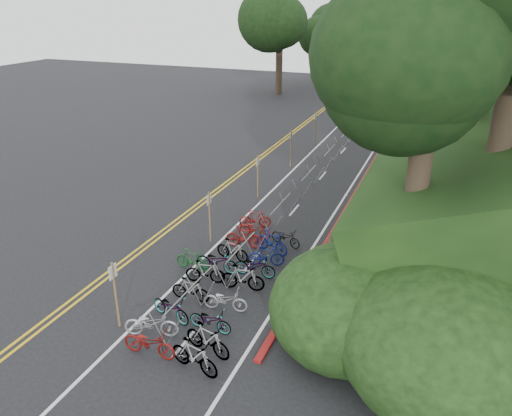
{
  "coord_description": "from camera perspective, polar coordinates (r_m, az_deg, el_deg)",
  "views": [
    {
      "loc": [
        10.27,
        -13.57,
        10.6
      ],
      "look_at": [
        2.21,
        6.69,
        1.3
      ],
      "focal_mm": 35.0,
      "sensor_mm": 36.0,
      "label": 1
    }
  ],
  "objects": [
    {
      "name": "ground",
      "position": [
        20.05,
        -13.23,
        -9.51
      ],
      "size": [
        120.0,
        120.0,
        0.0
      ],
      "primitive_type": "plane",
      "color": "black",
      "rests_on": "ground"
    },
    {
      "name": "red_curb",
      "position": [
        28.03,
        10.7,
        0.58
      ],
      "size": [
        0.25,
        28.0,
        0.1
      ],
      "primitive_type": "cube",
      "color": "maroon",
      "rests_on": "ground"
    },
    {
      "name": "bike_rack_front",
      "position": [
        17.54,
        -8.26,
        -10.83
      ],
      "size": [
        1.17,
        2.66,
        1.23
      ],
      "color": "gray",
      "rests_on": "ground"
    },
    {
      "name": "signposts_rest",
      "position": [
        30.62,
        2.27,
        5.66
      ],
      "size": [
        0.08,
        18.4,
        2.5
      ],
      "color": "brown",
      "rests_on": "ground"
    },
    {
      "name": "embankment",
      "position": [
        33.69,
        25.8,
        7.01
      ],
      "size": [
        14.3,
        48.14,
        9.11
      ],
      "color": "black",
      "rests_on": "ground"
    },
    {
      "name": "signpost_near",
      "position": [
        17.66,
        -15.79,
        -9.09
      ],
      "size": [
        0.08,
        0.4,
        2.53
      ],
      "color": "brown",
      "rests_on": "ground"
    },
    {
      "name": "bike_valet",
      "position": [
        19.63,
        -3.73,
        -7.98
      ],
      "size": [
        3.21,
        11.97,
        1.09
      ],
      "color": "maroon",
      "rests_on": "ground"
    },
    {
      "name": "road_markings",
      "position": [
        27.66,
        -0.43,
        0.58
      ],
      "size": [
        7.47,
        80.0,
        0.01
      ],
      "color": "gold",
      "rests_on": "ground"
    },
    {
      "name": "bike_front",
      "position": [
        21.07,
        -7.31,
        -5.87
      ],
      "size": [
        0.49,
        1.55,
        0.92
      ],
      "primitive_type": "imported",
      "rotation": [
        0.0,
        0.0,
        1.54
      ],
      "color": "#144C1E",
      "rests_on": "ground"
    },
    {
      "name": "bike_racks_rest",
      "position": [
        29.22,
        6.04,
        3.49
      ],
      "size": [
        1.14,
        23.0,
        1.17
      ],
      "color": "gray",
      "rests_on": "ground"
    }
  ]
}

